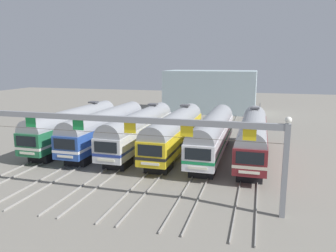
{
  "coord_description": "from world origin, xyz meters",
  "views": [
    {
      "loc": [
        11.34,
        -35.84,
        10.47
      ],
      "look_at": [
        0.23,
        3.85,
        2.4
      ],
      "focal_mm": 35.37,
      "sensor_mm": 36.0,
      "label": 1
    }
  ],
  "objects_px": {
    "catenary_gantry": "(104,130)",
    "commuter_train_white": "(213,133)",
    "commuter_train_silver": "(140,129)",
    "commuter_train_blue": "(106,127)",
    "commuter_train_yellow": "(175,131)",
    "commuter_train_green": "(75,125)",
    "commuter_train_maroon": "(253,135)"
  },
  "relations": [
    {
      "from": "commuter_train_yellow",
      "to": "commuter_train_white",
      "type": "relative_size",
      "value": 1.0
    },
    {
      "from": "commuter_train_silver",
      "to": "catenary_gantry",
      "type": "xyz_separation_m",
      "value": [
        2.16,
        -13.5,
        2.68
      ]
    },
    {
      "from": "commuter_train_green",
      "to": "commuter_train_blue",
      "type": "height_order",
      "value": "commuter_train_green"
    },
    {
      "from": "commuter_train_yellow",
      "to": "catenary_gantry",
      "type": "xyz_separation_m",
      "value": [
        -2.16,
        -13.5,
        2.68
      ]
    },
    {
      "from": "commuter_train_silver",
      "to": "commuter_train_maroon",
      "type": "relative_size",
      "value": 1.0
    },
    {
      "from": "commuter_train_green",
      "to": "catenary_gantry",
      "type": "height_order",
      "value": "catenary_gantry"
    },
    {
      "from": "commuter_train_blue",
      "to": "commuter_train_silver",
      "type": "bearing_deg",
      "value": 0.06
    },
    {
      "from": "commuter_train_blue",
      "to": "commuter_train_maroon",
      "type": "distance_m",
      "value": 17.25
    },
    {
      "from": "catenary_gantry",
      "to": "commuter_train_white",
      "type": "bearing_deg",
      "value": 64.39
    },
    {
      "from": "commuter_train_silver",
      "to": "commuter_train_yellow",
      "type": "distance_m",
      "value": 4.31
    },
    {
      "from": "commuter_train_silver",
      "to": "commuter_train_maroon",
      "type": "distance_m",
      "value": 12.94
    },
    {
      "from": "commuter_train_white",
      "to": "commuter_train_blue",
      "type": "bearing_deg",
      "value": 180.0
    },
    {
      "from": "commuter_train_blue",
      "to": "catenary_gantry",
      "type": "bearing_deg",
      "value": -64.39
    },
    {
      "from": "commuter_train_green",
      "to": "catenary_gantry",
      "type": "distance_m",
      "value": 17.48
    },
    {
      "from": "commuter_train_maroon",
      "to": "catenary_gantry",
      "type": "bearing_deg",
      "value": -128.61
    },
    {
      "from": "commuter_train_silver",
      "to": "commuter_train_white",
      "type": "relative_size",
      "value": 1.0
    },
    {
      "from": "commuter_train_silver",
      "to": "commuter_train_white",
      "type": "xyz_separation_m",
      "value": [
        8.62,
        -0.0,
        -0.0
      ]
    },
    {
      "from": "commuter_train_blue",
      "to": "commuter_train_white",
      "type": "relative_size",
      "value": 1.0
    },
    {
      "from": "commuter_train_silver",
      "to": "commuter_train_maroon",
      "type": "bearing_deg",
      "value": 0.0
    },
    {
      "from": "commuter_train_blue",
      "to": "commuter_train_yellow",
      "type": "xyz_separation_m",
      "value": [
        8.62,
        0.0,
        0.0
      ]
    },
    {
      "from": "commuter_train_silver",
      "to": "commuter_train_white",
      "type": "distance_m",
      "value": 8.62
    },
    {
      "from": "commuter_train_green",
      "to": "commuter_train_maroon",
      "type": "relative_size",
      "value": 1.0
    },
    {
      "from": "commuter_train_green",
      "to": "commuter_train_white",
      "type": "xyz_separation_m",
      "value": [
        17.25,
        -0.0,
        -0.0
      ]
    },
    {
      "from": "commuter_train_silver",
      "to": "commuter_train_blue",
      "type": "bearing_deg",
      "value": -179.94
    },
    {
      "from": "commuter_train_maroon",
      "to": "catenary_gantry",
      "type": "height_order",
      "value": "catenary_gantry"
    },
    {
      "from": "commuter_train_blue",
      "to": "catenary_gantry",
      "type": "xyz_separation_m",
      "value": [
        6.47,
        -13.49,
        2.69
      ]
    },
    {
      "from": "commuter_train_green",
      "to": "commuter_train_silver",
      "type": "height_order",
      "value": "same"
    },
    {
      "from": "commuter_train_silver",
      "to": "commuter_train_green",
      "type": "bearing_deg",
      "value": 180.0
    },
    {
      "from": "commuter_train_white",
      "to": "catenary_gantry",
      "type": "xyz_separation_m",
      "value": [
        -6.47,
        -13.49,
        2.69
      ]
    },
    {
      "from": "commuter_train_green",
      "to": "commuter_train_silver",
      "type": "bearing_deg",
      "value": 0.0
    },
    {
      "from": "commuter_train_blue",
      "to": "commuter_train_green",
      "type": "bearing_deg",
      "value": 179.94
    },
    {
      "from": "commuter_train_white",
      "to": "commuter_train_maroon",
      "type": "distance_m",
      "value": 4.31
    }
  ]
}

